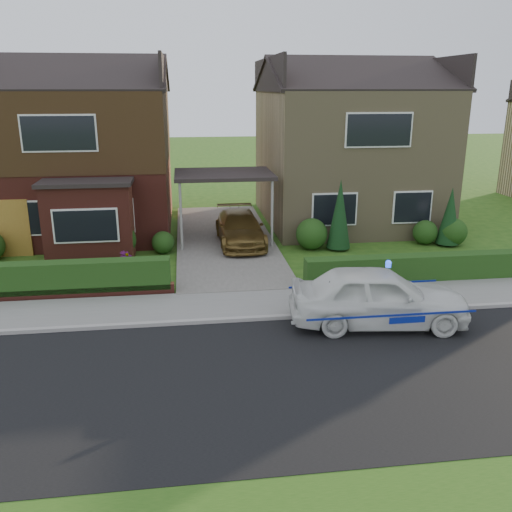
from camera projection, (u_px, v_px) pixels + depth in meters
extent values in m
plane|color=#255015|center=(265.00, 380.00, 11.46)|extent=(120.00, 120.00, 0.00)
cube|color=black|center=(265.00, 380.00, 11.46)|extent=(60.00, 6.00, 0.02)
cube|color=#9E9993|center=(248.00, 319.00, 14.33)|extent=(60.00, 0.16, 0.12)
cube|color=slate|center=(244.00, 304.00, 15.32)|extent=(60.00, 2.00, 0.10)
cube|color=#666059|center=(225.00, 239.00, 21.85)|extent=(3.80, 12.00, 0.12)
cube|color=maroon|center=(83.00, 162.00, 23.11)|extent=(7.20, 8.00, 5.80)
cube|color=white|center=(22.00, 218.00, 19.56)|extent=(1.80, 0.08, 1.30)
cube|color=white|center=(112.00, 216.00, 19.95)|extent=(1.60, 0.08, 1.30)
cube|color=white|center=(59.00, 133.00, 18.86)|extent=(2.60, 0.08, 1.30)
cube|color=black|center=(79.00, 127.00, 22.68)|extent=(7.26, 8.06, 2.90)
cube|color=maroon|center=(89.00, 222.00, 19.24)|extent=(3.00, 1.40, 2.70)
cube|color=black|center=(86.00, 182.00, 18.81)|extent=(3.20, 1.60, 0.14)
cube|color=#99855E|center=(346.00, 157.00, 24.58)|extent=(7.20, 8.00, 5.80)
cube|color=white|center=(334.00, 209.00, 21.02)|extent=(1.80, 0.08, 1.30)
cube|color=white|center=(412.00, 207.00, 21.42)|extent=(1.60, 0.08, 1.30)
cube|color=white|center=(379.00, 130.00, 20.33)|extent=(2.60, 0.08, 1.30)
cube|color=black|center=(224.00, 174.00, 21.07)|extent=(3.80, 3.00, 0.14)
cylinder|color=gray|center=(181.00, 217.00, 19.93)|extent=(0.10, 0.10, 2.70)
cylinder|color=gray|center=(272.00, 215.00, 20.36)|extent=(0.10, 0.10, 2.70)
cube|color=maroon|center=(40.00, 295.00, 15.69)|extent=(7.70, 0.25, 0.36)
cube|color=#123B13|center=(42.00, 299.00, 15.88)|extent=(7.50, 0.55, 0.90)
cube|color=#123B13|center=(420.00, 282.00, 17.25)|extent=(7.50, 0.55, 0.80)
sphere|color=#123B13|center=(118.00, 240.00, 19.56)|extent=(1.32, 1.32, 1.32)
sphere|color=#123B13|center=(163.00, 242.00, 20.12)|extent=(0.84, 0.84, 0.84)
sphere|color=#123B13|center=(312.00, 234.00, 20.58)|extent=(1.20, 1.20, 1.20)
sphere|color=#123B13|center=(425.00, 232.00, 21.29)|extent=(0.96, 0.96, 0.96)
sphere|color=#123B13|center=(453.00, 232.00, 21.11)|extent=(1.08, 1.08, 1.08)
cone|color=black|center=(339.00, 216.00, 20.31)|extent=(0.90, 0.90, 2.60)
cone|color=black|center=(450.00, 218.00, 20.92)|extent=(0.90, 0.90, 2.20)
imported|color=white|center=(378.00, 297.00, 13.91)|extent=(2.37, 4.73, 1.55)
sphere|color=#193FF2|center=(389.00, 265.00, 13.69)|extent=(0.17, 0.17, 0.17)
cube|color=navy|center=(391.00, 313.00, 13.06)|extent=(4.18, 0.02, 0.05)
cube|color=navy|center=(366.00, 287.00, 14.80)|extent=(4.18, 0.01, 0.05)
ellipsoid|color=black|center=(332.00, 290.00, 13.57)|extent=(0.22, 0.17, 0.21)
sphere|color=white|center=(333.00, 291.00, 13.52)|extent=(0.11, 0.11, 0.11)
sphere|color=black|center=(333.00, 285.00, 13.51)|extent=(0.13, 0.13, 0.13)
cone|color=black|center=(331.00, 282.00, 13.50)|extent=(0.04, 0.04, 0.05)
cone|color=black|center=(335.00, 282.00, 13.51)|extent=(0.04, 0.04, 0.05)
imported|color=brown|center=(240.00, 228.00, 20.93)|extent=(1.77, 4.20, 1.21)
imported|color=gray|center=(126.00, 264.00, 17.69)|extent=(0.63, 0.63, 0.81)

